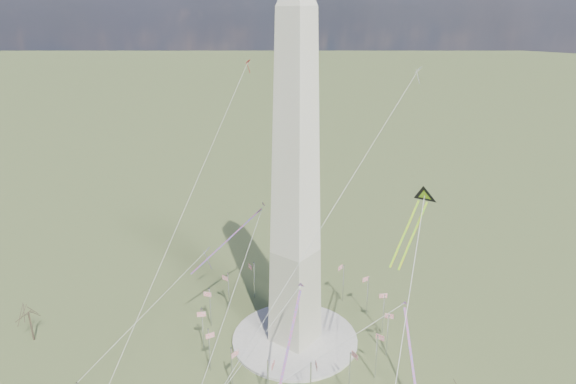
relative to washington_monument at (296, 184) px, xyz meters
The scene contains 12 objects.
ground 47.95m from the washington_monument, ahead, with size 2000.00×2000.00×0.00m, color #4D582C.
plaza 47.55m from the washington_monument, ahead, with size 36.00×36.00×0.80m, color beige.
washington_monument is the anchor object (origin of this frame).
flagpole_ring 40.68m from the washington_monument, 169.63° to the right, with size 54.40×54.40×13.00m.
tree_far 84.49m from the washington_monument, 142.50° to the right, with size 7.97×7.97×13.96m.
kite_delta_black 32.98m from the washington_monument, ahead, with size 6.47×17.28×14.29m.
kite_diamond_purple 44.94m from the washington_monument, behind, with size 1.91×2.77×8.40m.
kite_streamer_left 34.40m from the washington_monument, 54.03° to the right, with size 9.70×20.02×14.63m.
kite_streamer_mid 25.14m from the washington_monument, behind, with size 9.26×23.44×16.70m.
kite_streamer_right 47.91m from the washington_monument, 11.04° to the left, with size 12.75×16.48×13.52m.
kite_small_red 57.66m from the washington_monument, 144.48° to the left, with size 1.21×1.87×4.56m.
kite_small_white 51.36m from the washington_monument, 74.93° to the left, with size 1.52×2.32×5.03m.
Camera 1 is at (73.80, -99.29, 91.97)m, focal length 32.00 mm.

